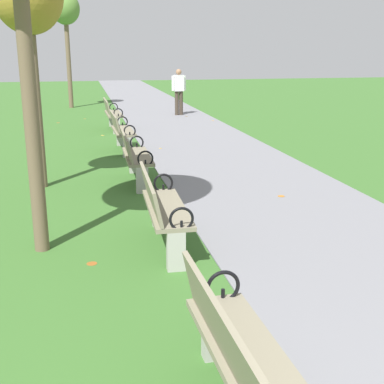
# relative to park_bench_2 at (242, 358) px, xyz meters

# --- Properties ---
(paved_walkway) EXTENTS (3.11, 44.00, 0.02)m
(paved_walkway) POSITION_rel_park_bench_2_xyz_m (2.06, 15.05, -0.48)
(paved_walkway) COLOR slate
(paved_walkway) RESTS_ON ground
(park_bench_2) EXTENTS (0.52, 1.61, 0.90)m
(park_bench_2) POSITION_rel_park_bench_2_xyz_m (0.00, 0.00, 0.00)
(park_bench_2) COLOR gray
(park_bench_2) RESTS_ON ground
(park_bench_3) EXTENTS (0.52, 1.61, 0.90)m
(park_bench_3) POSITION_rel_park_bench_2_xyz_m (0.00, 3.16, 0.00)
(park_bench_3) COLOR gray
(park_bench_3) RESTS_ON ground
(park_bench_4) EXTENTS (0.50, 1.61, 0.90)m
(park_bench_4) POSITION_rel_park_bench_2_xyz_m (-0.00, 6.32, 0.00)
(park_bench_4) COLOR gray
(park_bench_4) RESTS_ON ground
(park_bench_5) EXTENTS (0.51, 1.61, 0.90)m
(park_bench_5) POSITION_rel_park_bench_2_xyz_m (-0.00, 9.29, 0.00)
(park_bench_5) COLOR gray
(park_bench_5) RESTS_ON ground
(park_bench_6) EXTENTS (0.50, 1.61, 0.90)m
(park_bench_6) POSITION_rel_park_bench_2_xyz_m (-0.00, 12.62, 0.00)
(park_bench_6) COLOR gray
(park_bench_6) RESTS_ON ground
(tree_2) EXTENTS (1.12, 1.12, 3.77)m
(tree_2) POSITION_rel_park_bench_2_xyz_m (-1.61, 6.35, 2.60)
(tree_2) COLOR brown
(tree_2) RESTS_ON ground
(tree_3) EXTENTS (1.12, 1.12, 4.47)m
(tree_3) POSITION_rel_park_bench_2_xyz_m (-1.27, 19.01, 3.23)
(tree_3) COLOR brown
(tree_3) RESTS_ON ground
(pedestrian_walking) EXTENTS (0.53, 0.26, 1.62)m
(pedestrian_walking) POSITION_rel_park_bench_2_xyz_m (2.58, 15.57, 0.44)
(pedestrian_walking) COLOR #3D3328
(pedestrian_walking) RESTS_ON paved_walkway
(scattered_leaves) EXTENTS (5.24, 19.32, 0.02)m
(scattered_leaves) POSITION_rel_park_bench_2_xyz_m (0.56, 6.76, -0.47)
(scattered_leaves) COLOR brown
(scattered_leaves) RESTS_ON ground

